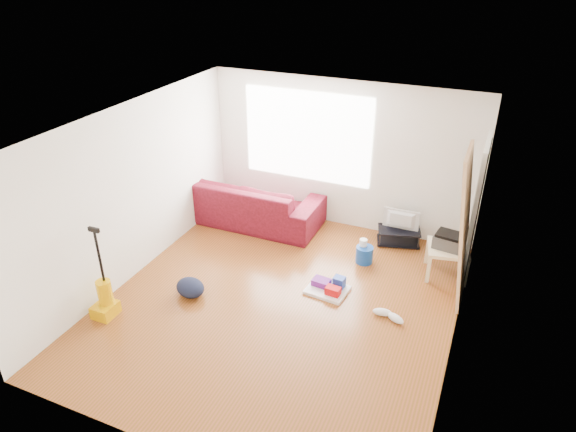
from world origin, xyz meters
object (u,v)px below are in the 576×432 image
at_px(sofa, 248,220).
at_px(cleaning_tray, 329,287).
at_px(tv_stand, 399,236).
at_px(side_table, 448,252).
at_px(backpack, 191,295).
at_px(vacuum, 105,299).
at_px(bucket, 364,262).

xyz_separation_m(sofa, cleaning_tray, (2.01, -1.41, 0.06)).
xyz_separation_m(tv_stand, cleaning_tray, (-0.61, -1.68, -0.07)).
bearing_deg(tv_stand, side_table, -51.79).
relative_size(cleaning_tray, backpack, 1.37).
bearing_deg(backpack, sofa, 117.94).
bearing_deg(backpack, side_table, 52.09).
height_order(cleaning_tray, backpack, cleaning_tray).
relative_size(sofa, cleaning_tray, 4.35).
distance_m(tv_stand, backpack, 3.45).
relative_size(tv_stand, vacuum, 0.58).
relative_size(side_table, bucket, 2.56).
bearing_deg(cleaning_tray, sofa, 144.85).
height_order(side_table, cleaning_tray, side_table).
relative_size(sofa, bucket, 9.90).
bearing_deg(side_table, tv_stand, 143.40).
height_order(bucket, cleaning_tray, cleaning_tray).
relative_size(tv_stand, bucket, 2.85).
height_order(backpack, vacuum, vacuum).
xyz_separation_m(cleaning_tray, backpack, (-1.73, -0.84, -0.06)).
height_order(side_table, vacuum, vacuum).
distance_m(cleaning_tray, vacuum, 3.00).
distance_m(cleaning_tray, backpack, 1.93).
relative_size(tv_stand, side_table, 1.11).
relative_size(tv_stand, backpack, 1.71).
height_order(bucket, backpack, bucket).
relative_size(side_table, vacuum, 0.52).
bearing_deg(cleaning_tray, backpack, -154.19).
height_order(side_table, backpack, side_table).
height_order(tv_stand, bucket, tv_stand).
bearing_deg(backpack, tv_stand, 68.15).
xyz_separation_m(bucket, vacuum, (-2.77, -2.55, 0.24)).
bearing_deg(sofa, tv_stand, -174.11).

